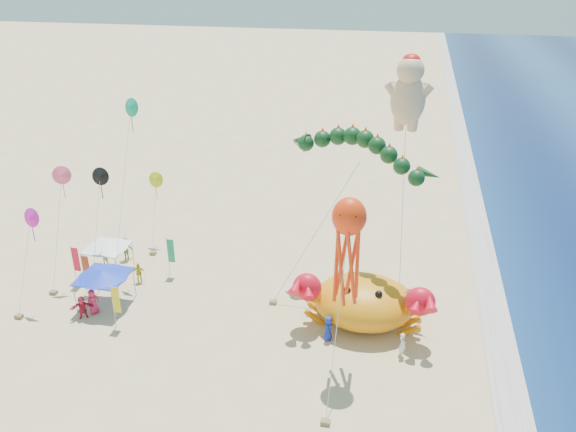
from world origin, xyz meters
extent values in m
plane|color=#D1B784|center=(0.00, 0.00, 0.00)|extent=(320.00, 320.00, 0.00)
plane|color=silver|center=(12.00, 0.00, 0.01)|extent=(320.00, 320.00, 0.00)
ellipsoid|color=orange|center=(3.37, 0.56, 1.56)|extent=(6.63, 5.51, 3.13)
sphere|color=red|center=(-0.13, -0.75, 2.95)|extent=(1.86, 1.86, 1.86)
sphere|color=black|center=(2.39, -0.54, 2.95)|extent=(0.48, 0.48, 0.48)
sphere|color=red|center=(6.87, -0.75, 2.95)|extent=(1.86, 1.86, 1.86)
sphere|color=black|center=(4.35, -0.54, 2.95)|extent=(0.48, 0.48, 0.48)
cone|color=black|center=(-2.44, 4.45, 10.33)|extent=(1.41, 1.04, 1.15)
cylinder|color=#B2B2B2|center=(-0.31, 2.87, 4.96)|extent=(5.23, 3.21, 9.64)
cube|color=olive|center=(-2.90, 1.29, 0.12)|extent=(0.50, 0.35, 0.25)
ellipsoid|color=#EABB8E|center=(4.95, 8.96, 12.90)|extent=(2.42, 1.99, 3.56)
sphere|color=#EABB8E|center=(4.95, 8.74, 14.98)|extent=(1.86, 1.86, 1.86)
ellipsoid|color=red|center=(4.95, 8.85, 15.64)|extent=(1.21, 1.21, 0.84)
cylinder|color=#B2B2B2|center=(5.27, 6.67, 5.81)|extent=(0.70, 4.63, 11.34)
cube|color=olive|center=(5.60, 4.38, 0.12)|extent=(0.50, 0.35, 0.25)
ellipsoid|color=#FF360D|center=(2.58, -3.64, 9.48)|extent=(1.86, 1.67, 2.14)
cylinder|color=#B2B2B2|center=(2.50, -6.25, 4.51)|extent=(0.20, 5.25, 8.74)
cube|color=olive|center=(2.42, -8.85, 0.12)|extent=(0.50, 0.35, 0.25)
cylinder|color=gray|center=(-15.54, -2.73, 1.10)|extent=(0.06, 0.06, 2.20)
cylinder|color=gray|center=(-12.67, -2.73, 1.10)|extent=(0.06, 0.06, 2.20)
cylinder|color=gray|center=(-15.54, 0.14, 1.10)|extent=(0.06, 0.06, 2.20)
cylinder|color=gray|center=(-12.67, 0.14, 1.10)|extent=(0.06, 0.06, 2.20)
cube|color=#1630C1|center=(-14.10, -1.29, 2.24)|extent=(3.11, 3.11, 0.08)
cone|color=#1630C1|center=(-14.10, -1.29, 2.48)|extent=(3.42, 3.42, 0.45)
cylinder|color=gray|center=(-17.23, 1.29, 1.10)|extent=(0.06, 0.06, 2.20)
cylinder|color=gray|center=(-14.66, 1.29, 1.10)|extent=(0.06, 0.06, 2.20)
cylinder|color=gray|center=(-17.23, 3.86, 1.10)|extent=(0.06, 0.06, 2.20)
cylinder|color=gray|center=(-14.66, 3.86, 1.10)|extent=(0.06, 0.06, 2.20)
cube|color=white|center=(-15.94, 2.57, 2.24)|extent=(2.81, 2.81, 0.08)
cone|color=white|center=(-15.94, 2.57, 2.48)|extent=(3.09, 3.09, 0.45)
cylinder|color=gray|center=(-12.25, -3.53, 1.60)|extent=(0.05, 0.05, 3.20)
cube|color=yellow|center=(-11.97, -3.53, 2.10)|extent=(0.50, 0.04, 1.90)
cylinder|color=gray|center=(-16.28, -0.30, 1.60)|extent=(0.05, 0.05, 3.20)
cube|color=#B43A16|center=(-16.00, -0.30, 2.10)|extent=(0.50, 0.04, 1.90)
cylinder|color=gray|center=(-17.65, 0.63, 1.60)|extent=(0.05, 0.05, 3.20)
cube|color=red|center=(-17.37, 0.63, 2.10)|extent=(0.50, 0.04, 1.90)
cylinder|color=gray|center=(-11.49, 3.34, 1.60)|extent=(0.05, 0.05, 3.20)
cube|color=#18905E|center=(-11.21, 3.34, 2.10)|extent=(0.50, 0.04, 1.90)
imported|color=#1D52AE|center=(-14.73, 1.14, 0.86)|extent=(0.66, 0.74, 1.71)
imported|color=#1B2B9F|center=(1.43, -1.83, 0.84)|extent=(0.65, 0.89, 1.68)
imported|color=#D8224E|center=(-14.44, -2.44, 0.91)|extent=(0.95, 1.05, 1.81)
imported|color=gold|center=(-13.24, 1.93, 0.78)|extent=(0.99, 0.65, 1.56)
imported|color=white|center=(6.02, -2.43, 0.82)|extent=(0.62, 0.71, 1.63)
imported|color=silver|center=(-17.08, 3.89, 0.83)|extent=(0.90, 0.75, 1.66)
imported|color=#B81D37|center=(-14.86, -3.09, 0.82)|extent=(1.57, 1.15, 1.64)
imported|color=#256822|center=(-15.85, 4.90, 0.92)|extent=(1.30, 1.34, 1.84)
cone|color=#E319BA|center=(-18.30, -1.98, 6.51)|extent=(1.30, 0.51, 1.32)
cylinder|color=#B2B2B2|center=(-18.05, -3.48, 3.28)|extent=(0.55, 3.04, 6.27)
cube|color=olive|center=(-17.80, -4.98, 0.12)|extent=(0.50, 0.35, 0.25)
cone|color=#0D926B|center=(-13.66, 4.33, 12.51)|extent=(1.30, 0.51, 1.32)
cylinder|color=#B2B2B2|center=(-13.41, 2.83, 6.28)|extent=(0.55, 3.04, 12.27)
cube|color=olive|center=(-13.16, 1.33, 0.12)|extent=(0.50, 0.35, 0.25)
cone|color=#FF5475|center=(-17.95, 1.48, 8.21)|extent=(1.30, 0.51, 1.32)
cylinder|color=#B2B2B2|center=(-17.70, -0.02, 4.13)|extent=(0.55, 3.04, 7.97)
cube|color=olive|center=(-17.45, -1.52, 0.12)|extent=(0.50, 0.35, 0.25)
cone|color=#C6CA16|center=(-14.54, 8.61, 5.48)|extent=(1.30, 0.51, 1.32)
cylinder|color=#B2B2B2|center=(-14.29, 7.11, 2.77)|extent=(0.55, 3.04, 5.25)
cube|color=olive|center=(-14.04, 5.61, 0.12)|extent=(0.50, 0.35, 0.25)
cone|color=black|center=(-15.90, 2.89, 7.77)|extent=(1.30, 0.51, 1.32)
cylinder|color=#B2B2B2|center=(-15.65, 1.39, 3.91)|extent=(0.55, 3.04, 7.53)
cube|color=olive|center=(-15.40, -0.11, 0.12)|extent=(0.50, 0.35, 0.25)
camera|label=1|loc=(5.29, -30.50, 21.97)|focal=35.00mm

